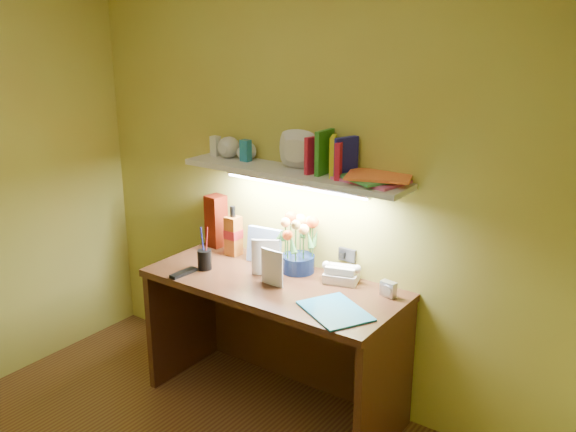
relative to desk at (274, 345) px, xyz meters
The scene contains 13 objects.
desk is the anchor object (origin of this frame).
flower_bouquet 0.57m from the desk, 80.98° to the left, with size 0.20×0.20×0.32m, color #0A1636, non-canonical shape.
telephone 0.56m from the desk, 34.43° to the left, with size 0.17×0.13×0.10m, color #EEE2CB, non-canonical shape.
desk_clock 0.74m from the desk, 17.24° to the left, with size 0.08×0.04×0.08m, color #B8B8BC.
whisky_bottle 0.70m from the desk, 156.58° to the left, with size 0.08×0.08×0.29m, color #AC581D, non-canonical shape.
whisky_box 0.84m from the desk, 158.34° to the left, with size 0.10×0.10×0.32m, color #591307.
pen_cup 0.63m from the desk, 168.51° to the right, with size 0.08×0.08×0.19m, color black.
art_card 0.55m from the desk, 136.74° to the left, with size 0.20×0.04×0.20m, color white, non-canonical shape.
tv_remote 0.63m from the desk, 155.16° to the right, with size 0.05×0.16×0.02m, color black.
blue_folder 0.61m from the desk, 14.82° to the right, with size 0.34×0.25×0.01m, color teal.
desk_book_a 0.50m from the desk, behind, with size 0.15×0.02×0.20m, color beige.
desk_book_b 0.48m from the desk, 140.53° to the right, with size 0.14×0.01×0.19m, color silver.
wall_shelf 0.98m from the desk, 75.78° to the left, with size 1.32×0.33×0.26m.
Camera 1 is at (1.87, -1.30, 2.10)m, focal length 40.00 mm.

